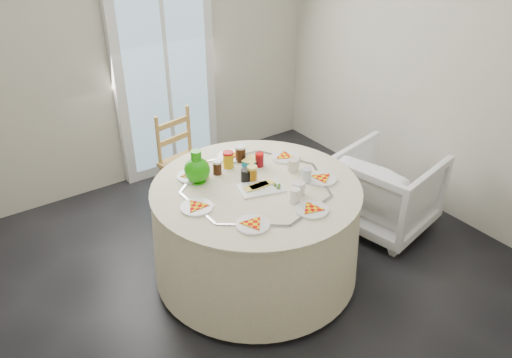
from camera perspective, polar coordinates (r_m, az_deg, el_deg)
floor at (r=3.63m, az=-0.80°, el=-12.77°), size 4.00×4.00×0.00m
wall_back at (r=4.61m, az=-15.54°, el=14.36°), size 4.00×0.02×2.60m
wall_right at (r=4.29m, az=22.26°, el=12.09°), size 0.02×4.00×2.60m
glass_door at (r=4.78m, az=-10.38°, el=12.35°), size 1.00×0.08×2.10m
table at (r=3.56m, az=-0.00°, el=-5.92°), size 1.46×1.46×0.74m
wooden_chair at (r=4.34m, az=-7.87°, el=2.35°), size 0.46×0.44×0.87m
armchair at (r=4.20m, az=14.76°, el=-0.69°), size 0.81×0.85×0.74m
place_settings at (r=3.34m, az=-0.00°, el=-0.44°), size 1.19×1.19×0.02m
jar_cluster at (r=3.50m, az=-2.88°, el=1.92°), size 0.51×0.35×0.13m
butter_tub at (r=3.60m, az=-0.49°, el=2.16°), size 0.16×0.14×0.05m
green_pitcher at (r=3.37m, az=-6.79°, el=1.57°), size 0.21×0.21×0.23m
cheese_platter at (r=3.31m, az=0.59°, el=-0.74°), size 0.34×0.27×0.04m
mugs_glasses at (r=3.39m, az=2.56°, el=0.77°), size 0.77×0.77×0.11m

